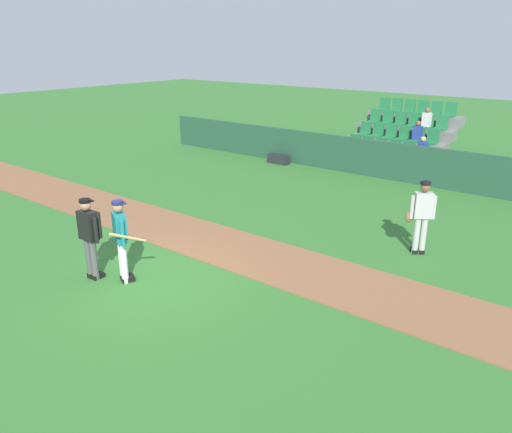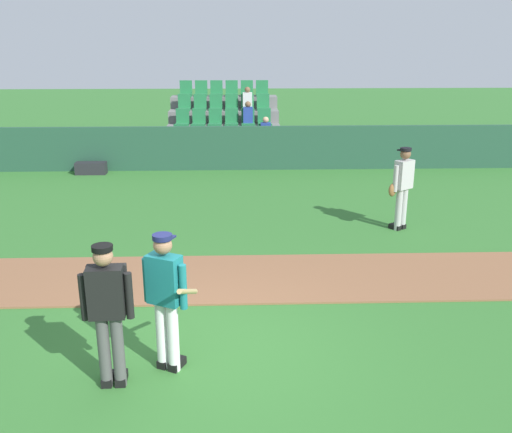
{
  "view_description": "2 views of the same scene",
  "coord_description": "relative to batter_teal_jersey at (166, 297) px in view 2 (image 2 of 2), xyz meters",
  "views": [
    {
      "loc": [
        7.53,
        -6.07,
        4.78
      ],
      "look_at": [
        0.97,
        2.37,
        0.98
      ],
      "focal_mm": 35.05,
      "sensor_mm": 36.0,
      "label": 1
    },
    {
      "loc": [
        0.45,
        -6.38,
        3.9
      ],
      "look_at": [
        0.74,
        2.26,
        1.14
      ],
      "focal_mm": 39.28,
      "sensor_mm": 36.0,
      "label": 2
    }
  ],
  "objects": [
    {
      "name": "ground_plane",
      "position": [
        0.41,
        0.32,
        -0.97
      ],
      "size": [
        80.0,
        80.0,
        0.0
      ],
      "primitive_type": "plane",
      "color": "#33702D"
    },
    {
      "name": "infield_dirt_path",
      "position": [
        0.41,
        2.68,
        -0.95
      ],
      "size": [
        28.0,
        1.99,
        0.03
      ],
      "primitive_type": "cube",
      "color": "brown",
      "rests_on": "ground"
    },
    {
      "name": "dugout_fence",
      "position": [
        0.41,
        10.98,
        -0.3
      ],
      "size": [
        20.0,
        0.16,
        1.34
      ],
      "primitive_type": "cube",
      "color": "#234C38",
      "rests_on": "ground"
    },
    {
      "name": "stadium_bleachers",
      "position": [
        0.43,
        13.27,
        -0.24
      ],
      "size": [
        3.9,
        3.8,
        2.45
      ],
      "color": "slate",
      "rests_on": "ground"
    },
    {
      "name": "batter_teal_jersey",
      "position": [
        0.0,
        0.0,
        0.0
      ],
      "size": [
        0.63,
        0.8,
        1.76
      ],
      "color": "white",
      "rests_on": "ground"
    },
    {
      "name": "umpire_home_plate",
      "position": [
        -0.62,
        -0.31,
        0.03
      ],
      "size": [
        0.59,
        0.32,
        1.76
      ],
      "color": "#4C4C4C",
      "rests_on": "ground"
    },
    {
      "name": "runner_grey_jersey",
      "position": [
        4.3,
        5.15,
        -0.01
      ],
      "size": [
        0.61,
        0.46,
        1.76
      ],
      "color": "#B2B2B2",
      "rests_on": "ground"
    },
    {
      "name": "equipment_bag",
      "position": [
        -3.53,
        10.53,
        -0.79
      ],
      "size": [
        0.9,
        0.36,
        0.36
      ],
      "primitive_type": "cube",
      "color": "#232328",
      "rests_on": "ground"
    }
  ]
}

